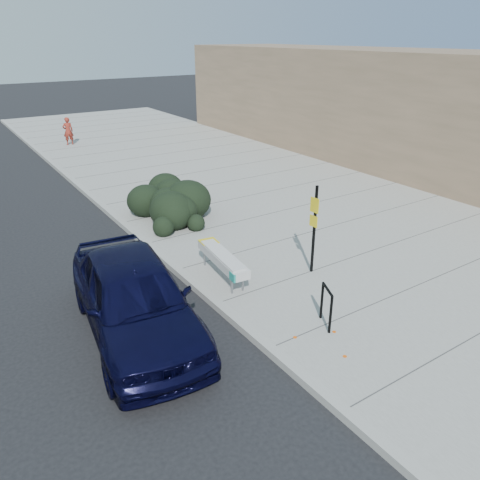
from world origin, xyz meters
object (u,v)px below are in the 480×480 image
object	(u,v)px
pedestrian	(68,131)
sign_post	(314,224)
sedan_navy	(135,297)
bike_rack	(326,303)
bench	(222,259)

from	to	relation	value
pedestrian	sign_post	bearing A→B (deg)	94.83
sedan_navy	pedestrian	size ratio (longest dim) A/B	3.36
pedestrian	bike_rack	bearing A→B (deg)	90.74
bike_rack	sign_post	distance (m)	2.56
bike_rack	sedan_navy	world-z (taller)	sedan_navy
bench	sedan_navy	size ratio (longest dim) A/B	0.44
sedan_navy	pedestrian	world-z (taller)	sedan_navy
bench	pedestrian	distance (m)	17.92
bike_rack	sign_post	world-z (taller)	sign_post
bench	bike_rack	bearing A→B (deg)	-70.50
bench	bike_rack	distance (m)	3.08
bench	sign_post	world-z (taller)	sign_post
bike_rack	sign_post	xyz separation A→B (m)	(1.38, 2.00, 0.79)
bench	sign_post	distance (m)	2.43
bike_rack	sign_post	size ratio (longest dim) A/B	0.38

